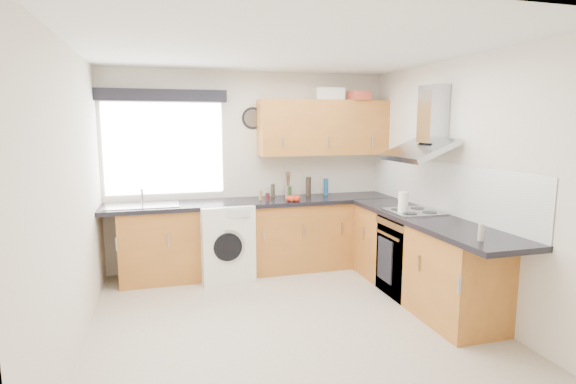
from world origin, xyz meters
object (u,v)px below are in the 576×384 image
object	(u,v)px
extractor_hood	(426,131)
upper_cabinets	(324,128)
oven	(412,256)
washing_machine	(224,240)

from	to	relation	value
extractor_hood	upper_cabinets	bearing A→B (deg)	116.13
oven	extractor_hood	world-z (taller)	extractor_hood
extractor_hood	upper_cabinets	size ratio (longest dim) A/B	0.46
oven	washing_machine	bearing A→B (deg)	149.91
extractor_hood	oven	bearing A→B (deg)	180.00
oven	extractor_hood	distance (m)	1.35
oven	upper_cabinets	distance (m)	1.99
oven	upper_cabinets	bearing A→B (deg)	112.54
extractor_hood	washing_machine	distance (m)	2.63
oven	upper_cabinets	xyz separation A→B (m)	(-0.55, 1.32, 1.38)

